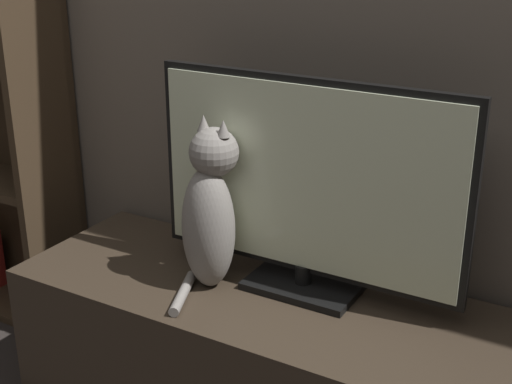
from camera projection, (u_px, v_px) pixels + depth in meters
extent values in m
cube|color=#33281E|center=(257.00, 359.00, 2.04)|extent=(1.39, 0.52, 0.44)
cube|color=black|center=(303.00, 286.00, 1.97)|extent=(0.31, 0.18, 0.02)
cylinder|color=black|center=(303.00, 274.00, 1.95)|extent=(0.04, 0.04, 0.05)
cube|color=black|center=(307.00, 178.00, 1.86)|extent=(0.88, 0.02, 0.54)
cube|color=beige|center=(304.00, 180.00, 1.85)|extent=(0.84, 0.01, 0.50)
ellipsoid|color=gray|center=(208.00, 228.00, 1.93)|extent=(0.18, 0.17, 0.35)
ellipsoid|color=silver|center=(222.00, 229.00, 1.97)|extent=(0.09, 0.06, 0.19)
sphere|color=gray|center=(214.00, 152.00, 1.87)|extent=(0.16, 0.16, 0.13)
cone|color=gray|center=(204.00, 123.00, 1.87)|extent=(0.04, 0.04, 0.04)
cone|color=gray|center=(223.00, 128.00, 1.82)|extent=(0.04, 0.04, 0.04)
cylinder|color=gray|center=(183.00, 293.00, 1.92)|extent=(0.10, 0.20, 0.03)
cube|color=#3D2D1E|center=(44.00, 124.00, 2.36)|extent=(0.03, 0.28, 1.51)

